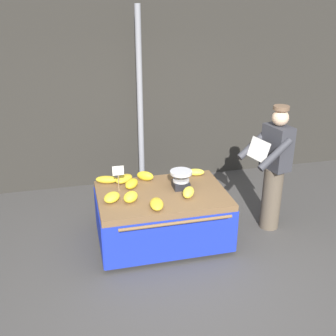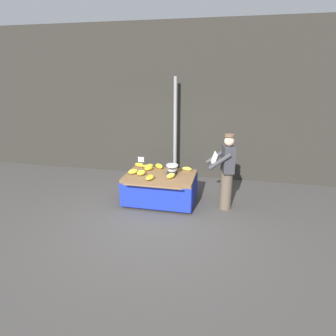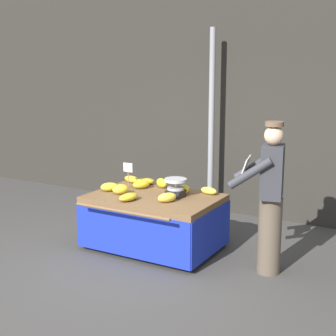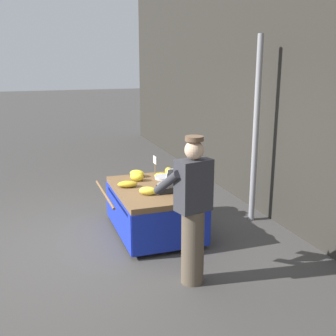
{
  "view_description": "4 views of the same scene",
  "coord_description": "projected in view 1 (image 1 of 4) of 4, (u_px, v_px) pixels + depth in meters",
  "views": [
    {
      "loc": [
        -1.14,
        -3.49,
        2.99
      ],
      "look_at": [
        -0.06,
        0.96,
        1.03
      ],
      "focal_mm": 43.7,
      "sensor_mm": 36.0,
      "label": 1
    },
    {
      "loc": [
        1.38,
        -5.06,
        2.93
      ],
      "look_at": [
        0.08,
        0.85,
        0.91
      ],
      "focal_mm": 30.37,
      "sensor_mm": 36.0,
      "label": 2
    },
    {
      "loc": [
        2.96,
        -4.07,
        2.27
      ],
      "look_at": [
        0.07,
        0.98,
        1.07
      ],
      "focal_mm": 51.79,
      "sensor_mm": 36.0,
      "label": 3
    },
    {
      "loc": [
        5.45,
        -0.73,
        2.52
      ],
      "look_at": [
        0.23,
        1.06,
        1.07
      ],
      "focal_mm": 44.98,
      "sensor_mm": 36.0,
      "label": 4
    }
  ],
  "objects": [
    {
      "name": "banana_bunch_3",
      "position": [
        112.0,
        197.0,
        4.86
      ],
      "size": [
        0.28,
        0.29,
        0.11
      ],
      "primitive_type": "ellipsoid",
      "rotation": [
        0.0,
        0.0,
        2.47
      ],
      "color": "yellow",
      "rests_on": "banana_cart"
    },
    {
      "name": "back_wall",
      "position": [
        140.0,
        53.0,
        6.4
      ],
      "size": [
        16.0,
        0.24,
        4.27
      ],
      "primitive_type": "cube",
      "color": "#2D2B26",
      "rests_on": "ground"
    },
    {
      "name": "banana_bunch_6",
      "position": [
        124.0,
        179.0,
        5.37
      ],
      "size": [
        0.32,
        0.31,
        0.09
      ],
      "primitive_type": "ellipsoid",
      "rotation": [
        0.0,
        0.0,
        2.3
      ],
      "color": "gold",
      "rests_on": "banana_cart"
    },
    {
      "name": "banana_bunch_9",
      "position": [
        131.0,
        197.0,
        4.86
      ],
      "size": [
        0.25,
        0.26,
        0.13
      ],
      "primitive_type": "ellipsoid",
      "rotation": [
        0.0,
        0.0,
        2.48
      ],
      "color": "yellow",
      "rests_on": "banana_cart"
    },
    {
      "name": "weighing_scale",
      "position": [
        181.0,
        179.0,
        5.18
      ],
      "size": [
        0.28,
        0.28,
        0.23
      ],
      "color": "black",
      "rests_on": "banana_cart"
    },
    {
      "name": "banana_bunch_0",
      "position": [
        107.0,
        180.0,
        5.34
      ],
      "size": [
        0.31,
        0.2,
        0.1
      ],
      "primitive_type": "ellipsoid",
      "rotation": [
        0.0,
        0.0,
        1.28
      ],
      "color": "gold",
      "rests_on": "banana_cart"
    },
    {
      "name": "banana_bunch_1",
      "position": [
        157.0,
        204.0,
        4.73
      ],
      "size": [
        0.2,
        0.31,
        0.09
      ],
      "primitive_type": "ellipsoid",
      "rotation": [
        0.0,
        0.0,
        3.01
      ],
      "color": "gold",
      "rests_on": "banana_cart"
    },
    {
      "name": "banana_bunch_2",
      "position": [
        132.0,
        184.0,
        5.21
      ],
      "size": [
        0.25,
        0.28,
        0.11
      ],
      "primitive_type": "ellipsoid",
      "rotation": [
        0.0,
        0.0,
        2.58
      ],
      "color": "gold",
      "rests_on": "banana_cart"
    },
    {
      "name": "banana_bunch_8",
      "position": [
        196.0,
        172.0,
        5.57
      ],
      "size": [
        0.26,
        0.17,
        0.09
      ],
      "primitive_type": "ellipsoid",
      "rotation": [
        0.0,
        0.0,
        1.34
      ],
      "color": "yellow",
      "rests_on": "banana_cart"
    },
    {
      "name": "banana_cart",
      "position": [
        162.0,
        206.0,
        5.17
      ],
      "size": [
        1.63,
        1.29,
        0.7
      ],
      "color": "brown",
      "rests_on": "ground"
    },
    {
      "name": "price_sign",
      "position": [
        118.0,
        173.0,
        5.05
      ],
      "size": [
        0.14,
        0.01,
        0.34
      ],
      "color": "#997A51",
      "rests_on": "banana_cart"
    },
    {
      "name": "vendor_person",
      "position": [
        274.0,
        169.0,
        5.35
      ],
      "size": [
        0.65,
        0.61,
        1.71
      ],
      "color": "brown",
      "rests_on": "ground"
    },
    {
      "name": "banana_bunch_4",
      "position": [
        145.0,
        176.0,
        5.42
      ],
      "size": [
        0.26,
        0.22,
        0.12
      ],
      "primitive_type": "ellipsoid",
      "rotation": [
        0.0,
        0.0,
        0.99
      ],
      "color": "gold",
      "rests_on": "banana_cart"
    },
    {
      "name": "ground_plane",
      "position": [
        193.0,
        286.0,
        4.54
      ],
      "size": [
        60.0,
        60.0,
        0.0
      ],
      "primitive_type": "plane",
      "color": "#423F3D"
    },
    {
      "name": "banana_bunch_5",
      "position": [
        179.0,
        178.0,
        5.36
      ],
      "size": [
        0.15,
        0.24,
        0.12
      ],
      "primitive_type": "ellipsoid",
      "rotation": [
        0.0,
        0.0,
        2.97
      ],
      "color": "yellow",
      "rests_on": "banana_cart"
    },
    {
      "name": "banana_bunch_7",
      "position": [
        188.0,
        192.0,
        4.98
      ],
      "size": [
        0.23,
        0.28,
        0.11
      ],
      "primitive_type": "ellipsoid",
      "rotation": [
        0.0,
        0.0,
        2.66
      ],
      "color": "yellow",
      "rests_on": "banana_cart"
    },
    {
      "name": "street_pole",
      "position": [
        140.0,
        104.0,
        6.26
      ],
      "size": [
        0.09,
        0.09,
        2.86
      ],
      "primitive_type": "cylinder",
      "color": "gray",
      "rests_on": "ground"
    }
  ]
}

